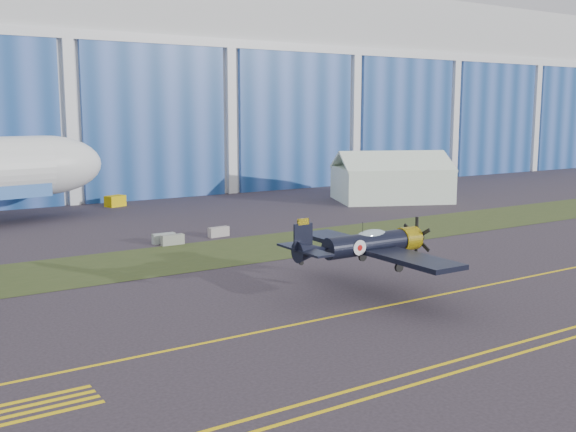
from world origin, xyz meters
TOP-DOWN VIEW (x-y plane):
  - ground at (0.00, 0.00)m, footprint 260.00×260.00m
  - grass_median at (0.00, 14.00)m, footprint 260.00×10.00m
  - hangar at (0.00, 71.79)m, footprint 220.00×45.70m
  - taxiway_centreline at (0.00, -5.00)m, footprint 200.00×0.20m
  - edge_line_near at (0.00, -14.50)m, footprint 80.00×0.20m
  - edge_line_far at (0.00, -13.50)m, footprint 80.00×0.20m
  - hold_short_ladder at (-18.00, -8.10)m, footprint 6.00×2.40m
  - warbird at (3.87, -2.33)m, footprint 11.32×13.60m
  - tent at (35.47, 31.01)m, footprint 16.86×14.93m
  - tug at (3.71, 45.07)m, footprint 2.65×2.16m
  - gse_box at (51.68, 45.33)m, footprint 3.00×2.16m
  - barrier_a at (-0.35, 20.17)m, footprint 2.00×0.61m
  - barrier_b at (0.03, 19.11)m, footprint 2.01×0.63m
  - barrier_c at (5.15, 20.42)m, footprint 2.05×0.79m

SIDE VIEW (x-z plane):
  - ground at x=0.00m, z-range 0.00..0.00m
  - taxiway_centreline at x=0.00m, z-range 0.00..0.02m
  - edge_line_near at x=0.00m, z-range 0.00..0.02m
  - edge_line_far at x=0.00m, z-range 0.00..0.02m
  - hold_short_ladder at x=-18.00m, z-range 0.00..0.02m
  - grass_median at x=0.00m, z-range 0.01..0.03m
  - barrier_a at x=-0.35m, z-range 0.00..0.90m
  - barrier_b at x=0.03m, z-range 0.00..0.90m
  - barrier_c at x=5.15m, z-range 0.00..0.90m
  - tug at x=3.71m, z-range 0.00..1.33m
  - gse_box at x=51.68m, z-range 0.00..1.62m
  - warbird at x=3.87m, z-range 1.24..5.24m
  - tent at x=35.47m, z-range 0.00..6.48m
  - hangar at x=0.00m, z-range -0.04..29.96m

